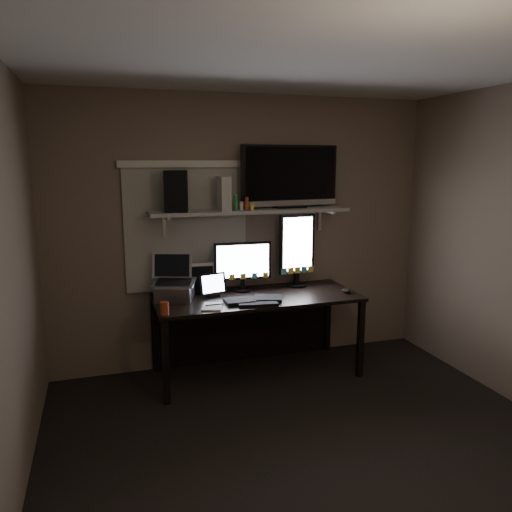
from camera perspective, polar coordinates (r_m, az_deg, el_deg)
name	(u,v)px	position (r m, az deg, el deg)	size (l,w,h in m)	color
floor	(324,461)	(3.51, 7.78, -22.22)	(3.60, 3.60, 0.00)	black
ceiling	(336,52)	(3.00, 9.10, 22.03)	(3.60, 3.60, 0.00)	silver
back_wall	(245,232)	(4.68, -1.28, 2.76)	(3.60, 3.60, 0.00)	#715F51
window_blinds	(187,229)	(4.53, -7.93, 3.03)	(1.10, 0.02, 1.10)	#B7B4A5
desk	(253,311)	(4.59, -0.35, -6.30)	(1.80, 0.75, 0.73)	black
wall_shelf	(250,211)	(4.48, -0.66, 5.18)	(1.80, 0.35, 0.03)	#9E9E99
monitor_landscape	(243,266)	(4.54, -1.53, -1.18)	(0.53, 0.06, 0.46)	black
monitor_portrait	(297,250)	(4.72, 4.69, 0.71)	(0.35, 0.07, 0.70)	black
keyboard	(254,300)	(4.25, -0.28, -5.03)	(0.50, 0.20, 0.03)	black
mouse	(347,291)	(4.60, 10.31, -3.92)	(0.07, 0.11, 0.04)	black
notepad	(212,307)	(4.11, -5.01, -5.79)	(0.16, 0.22, 0.01)	silver
tablet	(213,285)	(4.39, -4.96, -3.31)	(0.24, 0.10, 0.21)	black
file_sorter	(201,279)	(4.52, -6.32, -2.58)	(0.21, 0.10, 0.27)	black
laptop	(174,278)	(4.30, -9.34, -2.51)	(0.35, 0.28, 0.39)	#B0B0B5
cup	(164,308)	(3.96, -10.42, -5.89)	(0.07, 0.07, 0.10)	#9A391C
sticky_notes	(247,301)	(4.26, -1.01, -5.20)	(0.28, 0.20, 0.00)	yellow
tv	(290,177)	(4.63, 3.87, 9.03)	(0.94, 0.17, 0.57)	black
game_console	(224,193)	(4.38, -3.71, 7.14)	(0.08, 0.25, 0.29)	beige
speaker	(176,191)	(4.31, -9.12, 7.33)	(0.19, 0.23, 0.35)	black
bottles	(239,203)	(4.37, -2.01, 6.06)	(0.20, 0.05, 0.13)	#A50F0C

